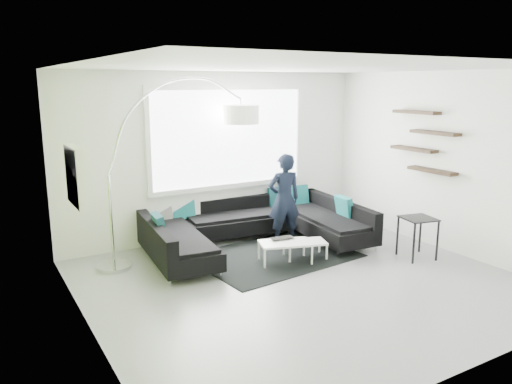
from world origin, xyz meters
TOP-DOWN VIEW (x-y plane):
  - ground at (0.00, 0.00)m, footprint 5.50×5.50m
  - room_shell at (0.04, 0.21)m, footprint 5.54×5.04m
  - sectional_sofa at (0.17, 1.55)m, footprint 3.63×2.45m
  - rug at (0.21, 1.05)m, footprint 2.50×1.93m
  - coffee_table at (0.40, 0.73)m, footprint 1.09×0.84m
  - arc_lamp at (-2.05, 1.78)m, footprint 2.50×0.67m
  - side_table at (2.05, -0.11)m, footprint 0.55×0.55m
  - person at (0.70, 1.50)m, footprint 0.68×0.56m
  - laptop at (0.24, 0.82)m, footprint 0.41×0.31m

SIDE VIEW (x-z plane):
  - ground at x=0.00m, z-range 0.00..0.00m
  - rug at x=0.21m, z-range 0.00..0.01m
  - coffee_table at x=0.40m, z-range 0.00..0.32m
  - side_table at x=2.05m, z-range 0.00..0.63m
  - sectional_sofa at x=0.17m, z-range -0.04..0.70m
  - laptop at x=0.24m, z-range 0.32..0.34m
  - person at x=0.70m, z-range 0.00..1.51m
  - arc_lamp at x=-2.05m, z-range 0.00..2.70m
  - room_shell at x=0.04m, z-range 0.40..3.22m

